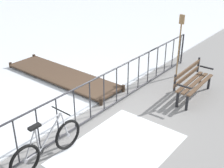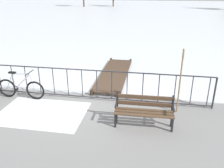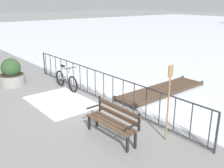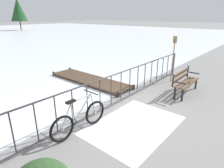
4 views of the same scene
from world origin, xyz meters
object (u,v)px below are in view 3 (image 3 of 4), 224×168
bicycle_near_railing (66,80)px  oar_upright (169,99)px  planter_with_shrub (12,74)px  park_bench (114,119)px

bicycle_near_railing → oar_upright: oar_upright is taller
planter_with_shrub → bicycle_near_railing: bearing=39.0°
park_bench → oar_upright: 1.49m
park_bench → planter_with_shrub: size_ratio=1.39×
planter_with_shrub → oar_upright: 7.28m
bicycle_near_railing → planter_with_shrub: size_ratio=1.48×
planter_with_shrub → park_bench: bearing=4.8°
park_bench → planter_with_shrub: (-6.13, -0.52, -0.02)m
bicycle_near_railing → park_bench: bearing=-13.5°
planter_with_shrub → oar_upright: bearing=11.5°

